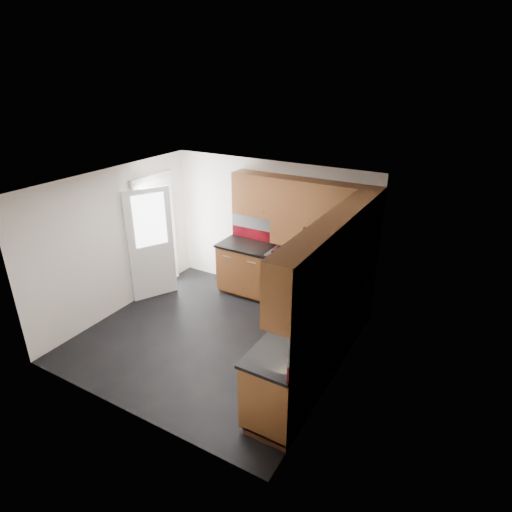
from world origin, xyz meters
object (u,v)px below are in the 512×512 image
Objects in this scene: gas_hob at (285,253)px; toaster at (341,256)px; utensil_pot at (294,247)px; food_processor at (325,290)px.

toaster is at bearing 10.86° from gas_hob.
food_processor is at bearing -49.57° from utensil_pot.
utensil_pot is 1.69× the size of food_processor.
utensil_pot is at bearing -176.75° from toaster.
toaster is 1.26m from food_processor.
food_processor is at bearing -43.66° from gas_hob.
utensil_pot is 1.45× the size of toaster.
toaster is (0.90, 0.17, 0.08)m from gas_hob.
toaster is 1.16× the size of food_processor.
gas_hob is 0.92m from toaster.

